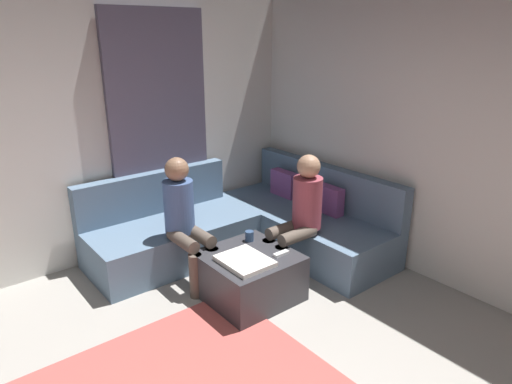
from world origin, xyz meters
name	(u,v)px	position (x,y,z in m)	size (l,w,h in m)	color
wall_back	(509,152)	(0.00, 2.94, 1.35)	(6.00, 0.12, 2.70)	silver
wall_left	(24,140)	(-2.94, 0.00, 1.35)	(0.12, 6.00, 2.70)	silver
curtain_panel	(160,133)	(-2.84, 1.30, 1.25)	(0.06, 1.10, 2.50)	#595166
sectional_couch	(248,226)	(-2.08, 1.88, 0.28)	(2.10, 2.55, 0.87)	slate
ottoman	(249,276)	(-1.33, 1.31, 0.21)	(0.76, 0.76, 0.42)	#333338
folded_blanket	(245,261)	(-1.23, 1.19, 0.44)	(0.44, 0.36, 0.04)	white
coffee_mug	(249,236)	(-1.55, 1.49, 0.47)	(0.08, 0.08, 0.10)	#334C72
game_remote	(281,253)	(-1.15, 1.53, 0.43)	(0.05, 0.15, 0.02)	white
person_on_couch_back	(300,212)	(-1.35, 1.93, 0.66)	(0.30, 0.60, 1.20)	brown
person_on_couch_side	(185,217)	(-1.93, 1.03, 0.66)	(0.60, 0.30, 1.20)	brown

